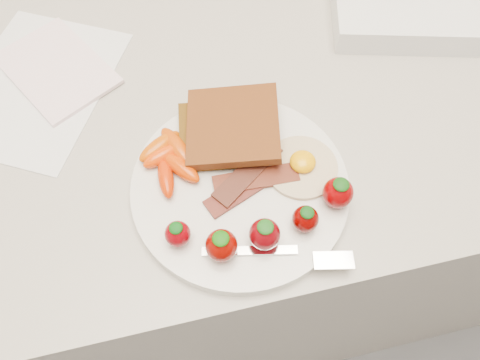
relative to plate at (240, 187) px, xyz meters
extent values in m
cube|color=gray|center=(0.02, 0.15, -0.46)|extent=(2.00, 0.60, 0.90)
cylinder|color=silver|center=(0.00, 0.00, 0.00)|extent=(0.27, 0.27, 0.02)
cube|color=black|center=(-0.01, 0.07, 0.02)|extent=(0.11, 0.11, 0.01)
cube|color=#4C2709|center=(0.01, 0.07, 0.03)|extent=(0.14, 0.14, 0.03)
cylinder|color=silver|center=(0.08, 0.00, 0.01)|extent=(0.11, 0.11, 0.01)
ellipsoid|color=#EB9E00|center=(0.08, 0.01, 0.02)|extent=(0.04, 0.04, 0.02)
cube|color=black|center=(0.00, -0.01, 0.01)|extent=(0.11, 0.06, 0.00)
cube|color=black|center=(0.02, 0.00, 0.01)|extent=(0.11, 0.03, 0.00)
cube|color=black|center=(0.01, 0.01, 0.02)|extent=(0.10, 0.08, 0.00)
ellipsoid|color=#DC3A01|center=(-0.09, 0.06, 0.02)|extent=(0.06, 0.04, 0.02)
ellipsoid|color=#C33500|center=(-0.07, 0.03, 0.02)|extent=(0.05, 0.06, 0.02)
ellipsoid|color=#BE2600|center=(-0.09, 0.02, 0.02)|extent=(0.02, 0.05, 0.02)
ellipsoid|color=#BB3D02|center=(-0.07, 0.07, 0.02)|extent=(0.05, 0.07, 0.02)
ellipsoid|color=#BD4600|center=(-0.09, 0.07, 0.02)|extent=(0.07, 0.05, 0.02)
ellipsoid|color=#6D0006|center=(-0.08, -0.06, 0.03)|extent=(0.03, 0.03, 0.03)
ellipsoid|color=#08410B|center=(-0.08, -0.06, 0.04)|extent=(0.02, 0.02, 0.01)
ellipsoid|color=#690400|center=(-0.04, -0.08, 0.03)|extent=(0.04, 0.04, 0.04)
ellipsoid|color=#125007|center=(-0.04, -0.08, 0.05)|extent=(0.02, 0.02, 0.01)
ellipsoid|color=#5B0207|center=(0.01, -0.08, 0.03)|extent=(0.04, 0.04, 0.04)
ellipsoid|color=#134910|center=(0.01, -0.08, 0.05)|extent=(0.02, 0.02, 0.01)
ellipsoid|color=#530100|center=(0.06, -0.07, 0.03)|extent=(0.03, 0.03, 0.03)
ellipsoid|color=#0C3A0C|center=(0.06, -0.07, 0.04)|extent=(0.02, 0.02, 0.01)
ellipsoid|color=#700002|center=(0.11, -0.05, 0.03)|extent=(0.04, 0.04, 0.04)
ellipsoid|color=#0F3E0B|center=(0.11, -0.05, 0.05)|extent=(0.02, 0.02, 0.01)
cube|color=silver|center=(-0.01, -0.09, 0.01)|extent=(0.11, 0.03, 0.00)
cube|color=silver|center=(0.08, -0.12, 0.01)|extent=(0.05, 0.03, 0.00)
cube|color=silver|center=(-0.25, 0.23, -0.01)|extent=(0.30, 0.32, 0.00)
cube|color=silver|center=(-0.22, 0.25, 0.00)|extent=(0.19, 0.21, 0.01)
camera|label=1|loc=(-0.06, -0.27, 0.52)|focal=35.00mm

